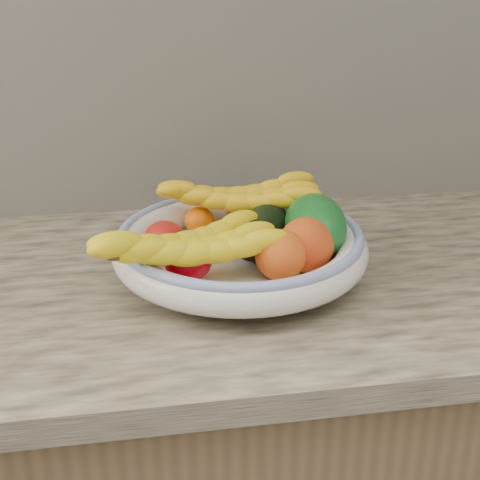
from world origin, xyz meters
name	(u,v)px	position (x,y,z in m)	size (l,w,h in m)	color
fruit_bowl	(240,247)	(0.00, 1.66, 0.95)	(0.39, 0.39, 0.08)	white
clementine_back_left	(199,220)	(-0.05, 1.77, 0.95)	(0.05, 0.05, 0.05)	orange
clementine_back_right	(241,219)	(0.02, 1.76, 0.95)	(0.05, 0.05, 0.05)	#F56605
tomato_left	(164,240)	(-0.11, 1.67, 0.96)	(0.07, 0.07, 0.06)	red
tomato_near_left	(188,261)	(-0.09, 1.59, 0.96)	(0.07, 0.07, 0.06)	#C30412
avocado_center	(250,239)	(0.01, 1.65, 0.96)	(0.06, 0.09, 0.06)	black
avocado_right	(267,224)	(0.05, 1.71, 0.96)	(0.07, 0.10, 0.07)	black
green_mango	(315,226)	(0.12, 1.66, 0.98)	(0.09, 0.14, 0.10)	#0F5519
peach_front	(280,255)	(0.05, 1.58, 0.97)	(0.07, 0.07, 0.07)	orange
peach_right	(306,245)	(0.09, 1.61, 0.97)	(0.08, 0.08, 0.08)	orange
banana_bunch_back	(238,201)	(0.01, 1.75, 0.99)	(0.28, 0.11, 0.08)	yellow
banana_bunch_front	(188,251)	(-0.09, 1.58, 0.98)	(0.29, 0.11, 0.08)	yellow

